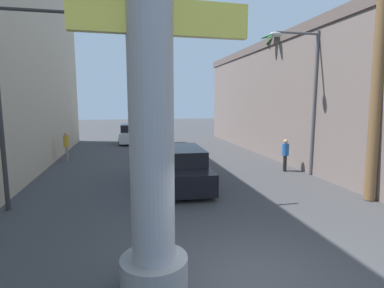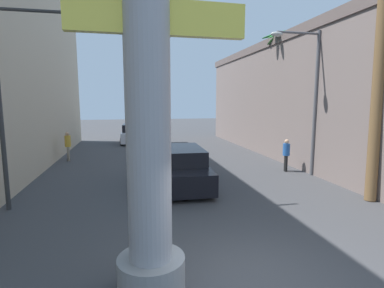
{
  "view_description": "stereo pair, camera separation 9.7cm",
  "coord_description": "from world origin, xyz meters",
  "px_view_note": "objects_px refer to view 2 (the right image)",
  "views": [
    {
      "loc": [
        -2.32,
        -4.97,
        3.48
      ],
      "look_at": [
        0.0,
        5.73,
        1.91
      ],
      "focal_mm": 28.0,
      "sensor_mm": 36.0,
      "label": 1
    },
    {
      "loc": [
        -2.23,
        -4.99,
        3.48
      ],
      "look_at": [
        0.0,
        5.73,
        1.91
      ],
      "focal_mm": 28.0,
      "sensor_mm": 36.0,
      "label": 2
    }
  ],
  "objects_px": {
    "palm_tree_near_right": "(380,38)",
    "pedestrian_far_left": "(68,144)",
    "street_lamp": "(309,89)",
    "traffic_light_mast": "(50,71)",
    "car_far": "(134,134)",
    "palm_tree_mid_right": "(284,75)",
    "pedestrian_mid_right": "(286,153)",
    "neon_sign_pole": "(147,39)",
    "car_lead": "(180,167)"
  },
  "relations": [
    {
      "from": "neon_sign_pole",
      "to": "car_lead",
      "type": "relative_size",
      "value": 1.88
    },
    {
      "from": "neon_sign_pole",
      "to": "car_far",
      "type": "relative_size",
      "value": 2.1
    },
    {
      "from": "street_lamp",
      "to": "pedestrian_far_left",
      "type": "bearing_deg",
      "value": 152.68
    },
    {
      "from": "car_lead",
      "to": "palm_tree_near_right",
      "type": "bearing_deg",
      "value": -26.78
    },
    {
      "from": "neon_sign_pole",
      "to": "car_far",
      "type": "height_order",
      "value": "neon_sign_pole"
    },
    {
      "from": "traffic_light_mast",
      "to": "pedestrian_far_left",
      "type": "height_order",
      "value": "traffic_light_mast"
    },
    {
      "from": "traffic_light_mast",
      "to": "palm_tree_mid_right",
      "type": "relative_size",
      "value": 0.84
    },
    {
      "from": "traffic_light_mast",
      "to": "car_lead",
      "type": "bearing_deg",
      "value": 22.62
    },
    {
      "from": "car_far",
      "to": "palm_tree_mid_right",
      "type": "height_order",
      "value": "palm_tree_mid_right"
    },
    {
      "from": "pedestrian_far_left",
      "to": "neon_sign_pole",
      "type": "bearing_deg",
      "value": -73.7
    },
    {
      "from": "car_far",
      "to": "pedestrian_mid_right",
      "type": "bearing_deg",
      "value": -59.39
    },
    {
      "from": "street_lamp",
      "to": "pedestrian_mid_right",
      "type": "distance_m",
      "value": 3.26
    },
    {
      "from": "street_lamp",
      "to": "palm_tree_near_right",
      "type": "relative_size",
      "value": 0.69
    },
    {
      "from": "car_lead",
      "to": "pedestrian_far_left",
      "type": "relative_size",
      "value": 3.01
    },
    {
      "from": "palm_tree_near_right",
      "to": "pedestrian_far_left",
      "type": "xyz_separation_m",
      "value": [
        -11.93,
        9.45,
        -4.57
      ]
    },
    {
      "from": "street_lamp",
      "to": "traffic_light_mast",
      "type": "bearing_deg",
      "value": -168.46
    },
    {
      "from": "neon_sign_pole",
      "to": "palm_tree_near_right",
      "type": "xyz_separation_m",
      "value": [
        8.02,
        3.9,
        1.1
      ]
    },
    {
      "from": "neon_sign_pole",
      "to": "palm_tree_mid_right",
      "type": "height_order",
      "value": "neon_sign_pole"
    },
    {
      "from": "pedestrian_far_left",
      "to": "pedestrian_mid_right",
      "type": "bearing_deg",
      "value": -24.24
    },
    {
      "from": "car_lead",
      "to": "car_far",
      "type": "distance_m",
      "value": 13.69
    },
    {
      "from": "neon_sign_pole",
      "to": "pedestrian_far_left",
      "type": "height_order",
      "value": "neon_sign_pole"
    },
    {
      "from": "palm_tree_near_right",
      "to": "pedestrian_far_left",
      "type": "height_order",
      "value": "palm_tree_near_right"
    },
    {
      "from": "traffic_light_mast",
      "to": "pedestrian_mid_right",
      "type": "relative_size",
      "value": 3.91
    },
    {
      "from": "palm_tree_mid_right",
      "to": "traffic_light_mast",
      "type": "bearing_deg",
      "value": -152.19
    },
    {
      "from": "traffic_light_mast",
      "to": "car_lead",
      "type": "xyz_separation_m",
      "value": [
        4.43,
        1.84,
        -3.67
      ]
    },
    {
      "from": "neon_sign_pole",
      "to": "pedestrian_mid_right",
      "type": "height_order",
      "value": "neon_sign_pole"
    },
    {
      "from": "street_lamp",
      "to": "traffic_light_mast",
      "type": "relative_size",
      "value": 1.05
    },
    {
      "from": "street_lamp",
      "to": "car_far",
      "type": "xyz_separation_m",
      "value": [
        -7.73,
        13.3,
        -3.29
      ]
    },
    {
      "from": "traffic_light_mast",
      "to": "palm_tree_near_right",
      "type": "xyz_separation_m",
      "value": [
        10.73,
        -1.34,
        1.16
      ]
    },
    {
      "from": "traffic_light_mast",
      "to": "pedestrian_far_left",
      "type": "bearing_deg",
      "value": 98.39
    },
    {
      "from": "neon_sign_pole",
      "to": "pedestrian_far_left",
      "type": "relative_size",
      "value": 5.68
    },
    {
      "from": "pedestrian_far_left",
      "to": "pedestrian_mid_right",
      "type": "relative_size",
      "value": 1.06
    },
    {
      "from": "car_lead",
      "to": "car_far",
      "type": "xyz_separation_m",
      "value": [
        -1.76,
        13.58,
        -0.0
      ]
    },
    {
      "from": "street_lamp",
      "to": "traffic_light_mast",
      "type": "distance_m",
      "value": 10.61
    },
    {
      "from": "pedestrian_far_left",
      "to": "traffic_light_mast",
      "type": "bearing_deg",
      "value": -81.61
    },
    {
      "from": "pedestrian_mid_right",
      "to": "palm_tree_mid_right",
      "type": "bearing_deg",
      "value": 66.3
    },
    {
      "from": "palm_tree_near_right",
      "to": "pedestrian_far_left",
      "type": "bearing_deg",
      "value": 141.62
    },
    {
      "from": "traffic_light_mast",
      "to": "street_lamp",
      "type": "bearing_deg",
      "value": 11.54
    },
    {
      "from": "car_far",
      "to": "palm_tree_near_right",
      "type": "height_order",
      "value": "palm_tree_near_right"
    },
    {
      "from": "traffic_light_mast",
      "to": "pedestrian_mid_right",
      "type": "height_order",
      "value": "traffic_light_mast"
    },
    {
      "from": "traffic_light_mast",
      "to": "pedestrian_mid_right",
      "type": "bearing_deg",
      "value": 17.17
    },
    {
      "from": "street_lamp",
      "to": "traffic_light_mast",
      "type": "height_order",
      "value": "street_lamp"
    },
    {
      "from": "pedestrian_mid_right",
      "to": "pedestrian_far_left",
      "type": "bearing_deg",
      "value": 155.76
    },
    {
      "from": "car_far",
      "to": "palm_tree_mid_right",
      "type": "bearing_deg",
      "value": -48.05
    },
    {
      "from": "neon_sign_pole",
      "to": "street_lamp",
      "type": "bearing_deg",
      "value": 43.77
    },
    {
      "from": "street_lamp",
      "to": "palm_tree_mid_right",
      "type": "height_order",
      "value": "palm_tree_mid_right"
    },
    {
      "from": "street_lamp",
      "to": "palm_tree_mid_right",
      "type": "relative_size",
      "value": 0.88
    },
    {
      "from": "car_far",
      "to": "palm_tree_mid_right",
      "type": "xyz_separation_m",
      "value": [
        8.55,
        -9.51,
        4.22
      ]
    },
    {
      "from": "neon_sign_pole",
      "to": "pedestrian_far_left",
      "type": "distance_m",
      "value": 14.33
    },
    {
      "from": "car_far",
      "to": "pedestrian_mid_right",
      "type": "distance_m",
      "value": 14.34
    }
  ]
}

